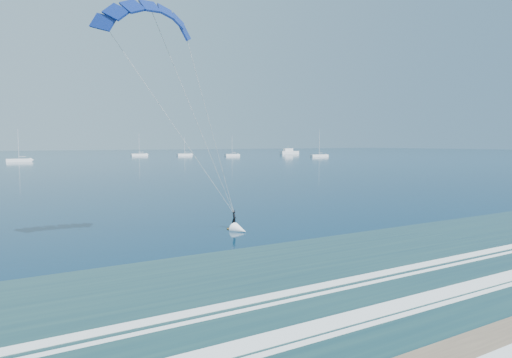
{
  "coord_description": "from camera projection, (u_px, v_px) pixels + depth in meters",
  "views": [
    {
      "loc": [
        -18.36,
        -8.44,
        7.43
      ],
      "look_at": [
        0.54,
        22.9,
        4.48
      ],
      "focal_mm": 32.0,
      "sensor_mm": 36.0,
      "label": 1
    }
  ],
  "objects": [
    {
      "name": "sailboat_4",
      "position": [
        139.0,
        155.0,
        252.93
      ],
      "size": [
        9.1,
        2.4,
        12.32
      ],
      "color": "white",
      "rests_on": "ground"
    },
    {
      "name": "kitesurfer_rig",
      "position": [
        199.0,
        127.0,
        33.13
      ],
      "size": [
        14.35,
        8.84,
        17.04
      ],
      "color": "#BF6E16",
      "rests_on": "ground"
    },
    {
      "name": "sailboat_6",
      "position": [
        319.0,
        155.0,
        234.71
      ],
      "size": [
        10.44,
        2.4,
        13.91
      ],
      "color": "white",
      "rests_on": "ground"
    },
    {
      "name": "motor_yacht",
      "position": [
        289.0,
        152.0,
        290.83
      ],
      "size": [
        12.93,
        3.45,
        5.62
      ],
      "color": "white",
      "rests_on": "ground"
    },
    {
      "name": "sailboat_5",
      "position": [
        232.0,
        155.0,
        245.22
      ],
      "size": [
        8.33,
        2.4,
        11.43
      ],
      "color": "white",
      "rests_on": "ground"
    },
    {
      "name": "sailboat_7",
      "position": [
        185.0,
        155.0,
        253.19
      ],
      "size": [
        8.51,
        2.4,
        10.46
      ],
      "color": "white",
      "rests_on": "ground"
    },
    {
      "name": "sailboat_3",
      "position": [
        19.0,
        160.0,
        174.04
      ],
      "size": [
        8.88,
        2.4,
        12.3
      ],
      "color": "white",
      "rests_on": "ground"
    }
  ]
}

